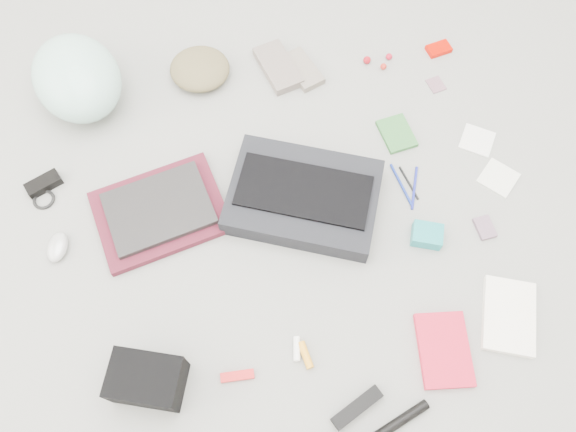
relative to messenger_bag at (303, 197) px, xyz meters
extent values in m
plane|color=gray|center=(-0.06, -0.06, -0.04)|extent=(4.00, 4.00, 0.00)
cube|color=black|center=(0.00, 0.00, 0.00)|extent=(0.55, 0.48, 0.08)
cube|color=black|center=(0.00, 0.00, 0.04)|extent=(0.45, 0.33, 0.01)
cube|color=#551624|center=(-0.45, 0.05, -0.02)|extent=(0.44, 0.37, 0.03)
cube|color=black|center=(-0.45, 0.05, 0.00)|extent=(0.35, 0.29, 0.02)
ellipsoid|color=#AEE5D6|center=(-0.66, 0.55, 0.07)|extent=(0.38, 0.43, 0.21)
ellipsoid|color=brown|center=(-0.25, 0.57, 0.00)|extent=(0.27, 0.26, 0.07)
cube|color=slate|center=(0.02, 0.54, -0.02)|extent=(0.15, 0.23, 0.03)
cube|color=gray|center=(0.10, 0.51, -0.03)|extent=(0.14, 0.19, 0.03)
cube|color=black|center=(-0.81, 0.22, -0.02)|extent=(0.12, 0.09, 0.03)
torus|color=black|center=(-0.81, 0.17, -0.03)|extent=(0.09, 0.09, 0.01)
ellipsoid|color=#B0B0B0|center=(-0.77, -0.01, -0.02)|extent=(0.08, 0.11, 0.04)
cube|color=black|center=(-0.53, -0.47, 0.02)|extent=(0.22, 0.19, 0.12)
cube|color=red|center=(-0.29, -0.50, -0.03)|extent=(0.10, 0.03, 0.01)
cylinder|color=white|center=(-0.11, -0.46, -0.03)|extent=(0.03, 0.07, 0.02)
cylinder|color=orange|center=(-0.09, -0.48, -0.03)|extent=(0.03, 0.08, 0.02)
cube|color=black|center=(0.01, -0.64, -0.02)|extent=(0.16, 0.10, 0.03)
cube|color=red|center=(0.29, -0.54, -0.03)|extent=(0.17, 0.23, 0.02)
cube|color=white|center=(0.51, -0.48, -0.03)|extent=(0.22, 0.26, 0.02)
cube|color=#30692F|center=(0.36, 0.19, -0.03)|extent=(0.12, 0.15, 0.02)
cylinder|color=navy|center=(0.32, 0.00, -0.03)|extent=(0.03, 0.16, 0.01)
cylinder|color=black|center=(0.35, 0.00, -0.03)|extent=(0.03, 0.13, 0.01)
cylinder|color=navy|center=(0.36, -0.02, -0.03)|extent=(0.07, 0.15, 0.01)
cube|color=teal|center=(0.35, -0.20, -0.02)|extent=(0.11, 0.10, 0.05)
cube|color=slate|center=(0.54, -0.20, -0.03)|extent=(0.06, 0.08, 0.01)
cube|color=white|center=(0.62, 0.11, -0.04)|extent=(0.14, 0.14, 0.01)
cube|color=silver|center=(0.64, -0.04, -0.04)|extent=(0.15, 0.15, 0.01)
sphere|color=#9F0D17|center=(0.34, 0.51, -0.02)|extent=(0.04, 0.04, 0.03)
sphere|color=red|center=(0.39, 0.47, -0.03)|extent=(0.02, 0.02, 0.02)
sphere|color=#B40F25|center=(0.43, 0.51, -0.03)|extent=(0.02, 0.02, 0.02)
cube|color=#CD0C00|center=(0.61, 0.51, -0.03)|extent=(0.09, 0.07, 0.02)
cube|color=#855C6B|center=(0.56, 0.36, -0.04)|extent=(0.06, 0.07, 0.00)
camera|label=1|loc=(-0.20, -0.77, 1.57)|focal=35.00mm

